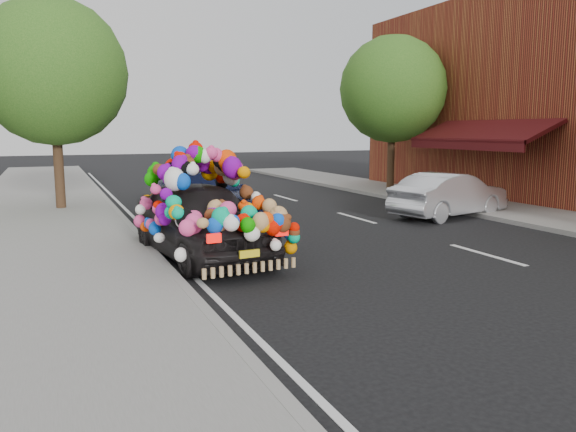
{
  "coord_description": "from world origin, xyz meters",
  "views": [
    {
      "loc": [
        -4.11,
        -8.24,
        2.39
      ],
      "look_at": [
        -0.59,
        -0.03,
        1.02
      ],
      "focal_mm": 35.0,
      "sensor_mm": 36.0,
      "label": 1
    }
  ],
  "objects": [
    {
      "name": "ground",
      "position": [
        0.0,
        0.0,
        0.0
      ],
      "size": [
        100.0,
        100.0,
        0.0
      ],
      "primitive_type": "plane",
      "color": "black",
      "rests_on": "ground"
    },
    {
      "name": "sidewalk",
      "position": [
        -4.3,
        0.0,
        0.06
      ],
      "size": [
        4.0,
        60.0,
        0.12
      ],
      "primitive_type": "cube",
      "color": "gray",
      "rests_on": "ground"
    },
    {
      "name": "kerb",
      "position": [
        -2.35,
        0.0,
        0.07
      ],
      "size": [
        0.15,
        60.0,
        0.13
      ],
      "primitive_type": "cube",
      "color": "gray",
      "rests_on": "ground"
    },
    {
      "name": "footpath_far",
      "position": [
        8.2,
        3.0,
        0.06
      ],
      "size": [
        3.0,
        40.0,
        0.12
      ],
      "primitive_type": "cube",
      "color": "gray",
      "rests_on": "ground"
    },
    {
      "name": "lane_markings",
      "position": [
        3.6,
        0.0,
        0.01
      ],
      "size": [
        6.0,
        50.0,
        0.01
      ],
      "primitive_type": null,
      "color": "silver",
      "rests_on": "ground"
    },
    {
      "name": "tree_near_sidewalk",
      "position": [
        -3.8,
        9.5,
        4.02
      ],
      "size": [
        4.2,
        4.2,
        6.13
      ],
      "color": "#332114",
      "rests_on": "ground"
    },
    {
      "name": "tree_far_b",
      "position": [
        8.0,
        10.0,
        3.89
      ],
      "size": [
        4.0,
        4.0,
        5.9
      ],
      "color": "#332114",
      "rests_on": "ground"
    },
    {
      "name": "plush_art_car",
      "position": [
        -1.51,
        2.0,
        1.07
      ],
      "size": [
        2.51,
        4.63,
        2.09
      ],
      "rotation": [
        0.0,
        0.0,
        0.1
      ],
      "color": "black",
      "rests_on": "ground"
    },
    {
      "name": "navy_sedan",
      "position": [
        -0.3,
        6.19,
        0.67
      ],
      "size": [
        2.44,
        4.82,
        1.34
      ],
      "primitive_type": "imported",
      "rotation": [
        0.0,
        0.0,
        0.12
      ],
      "color": "black",
      "rests_on": "ground"
    },
    {
      "name": "silver_hatchback",
      "position": [
        6.05,
        4.13,
        0.62
      ],
      "size": [
        3.94,
        2.18,
        1.23
      ],
      "primitive_type": "imported",
      "rotation": [
        0.0,
        0.0,
        1.82
      ],
      "color": "silver",
      "rests_on": "ground"
    }
  ]
}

